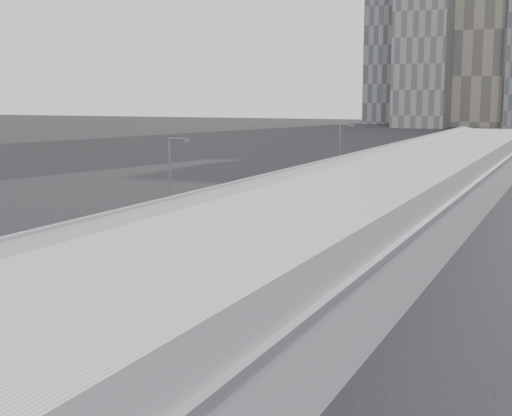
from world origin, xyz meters
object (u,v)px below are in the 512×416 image
Objects in this scene: shipping_container at (364,164)px; bus_2 at (160,260)px; bus_6 at (380,176)px; suv at (398,160)px; bus_8 at (420,162)px; bus_9 at (433,155)px; bus_3 at (256,223)px; bus_7 at (402,169)px; bus_5 at (350,186)px; street_lamp_far at (341,150)px; bus_1 at (30,308)px; bus_4 at (305,205)px; street_lamp_near at (172,184)px.

bus_2 is at bearing -84.22° from shipping_container.
suv is (-6.11, 36.85, -0.84)m from bus_6.
bus_8 reaches higher than shipping_container.
bus_9 is (-0.94, 16.83, -0.09)m from bus_8.
bus_7 is (0.59, 54.42, -0.01)m from bus_3.
bus_5 is 2.59× the size of shipping_container.
bus_9 is 7.73m from suv.
bus_5 is 35.65m from shipping_container.
street_lamp_far is at bearing -172.41° from bus_6.
bus_1 is 1.02× the size of bus_4.
bus_4 is 1.45× the size of street_lamp_near.
bus_2 is 45.10m from bus_5.
bus_1 is 1.09× the size of bus_6.
bus_6 reaches higher than bus_9.
street_lamp_far reaches higher than bus_9.
suv is at bearing 93.32° from bus_3.
bus_2 is 2.59× the size of shipping_container.
street_lamp_far is at bearing -102.01° from bus_9.
bus_4 reaches higher than bus_3.
street_lamp_near is (-5.79, -33.27, 3.66)m from bus_5.
bus_5 is at bearing -89.83° from bus_8.
bus_5 reaches higher than bus_6.
bus_4 is 30.54m from street_lamp_far.
bus_5 is 1.12× the size of bus_7.
bus_1 is at bearing -84.76° from bus_7.
bus_5 is at bearing 90.36° from bus_2.
bus_8 reaches higher than suv.
bus_1 is 1.04× the size of bus_8.
street_lamp_far is at bearing -83.14° from shipping_container.
bus_8 is 1.41× the size of street_lamp_near.
bus_4 is 1.51× the size of street_lamp_far.
bus_3 is at bearing -85.16° from bus_7.
shipping_container is (-2.72, 21.74, -3.95)m from street_lamp_far.
bus_5 is at bearing -106.18° from suv.
bus_2 is 1.12× the size of bus_7.
bus_5 is 14.47m from street_lamp_far.
street_lamp_far reaches higher than bus_7.
bus_8 is 16.85m from bus_9.
bus_4 is 0.97× the size of bus_5.
bus_8 is at bearing 26.40° from shipping_container.
bus_3 is 79.07m from suv.
bus_2 is at bearing -92.19° from bus_6.
bus_2 is 71.45m from bus_7.
bus_2 is at bearing -84.35° from street_lamp_far.
bus_1 reaches higher than suv.
street_lamp_near is at bearing 117.31° from bus_2.
street_lamp_near is (-5.60, -89.26, 3.84)m from bus_9.
bus_3 is 1.38× the size of street_lamp_far.
street_lamp_far is (-5.80, -13.39, 3.66)m from bus_7.
bus_8 is at bearing 89.54° from bus_4.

